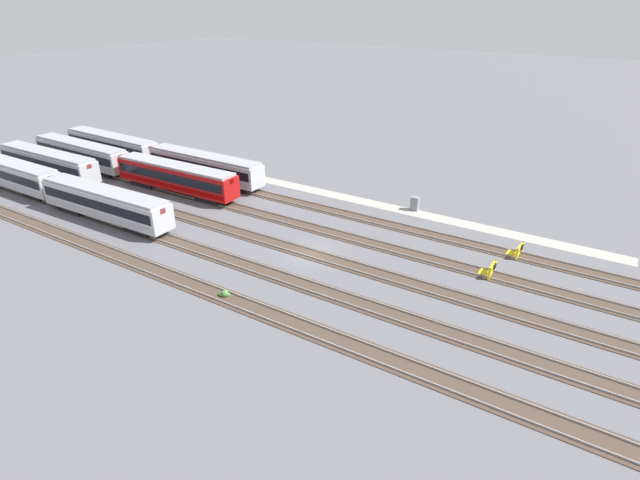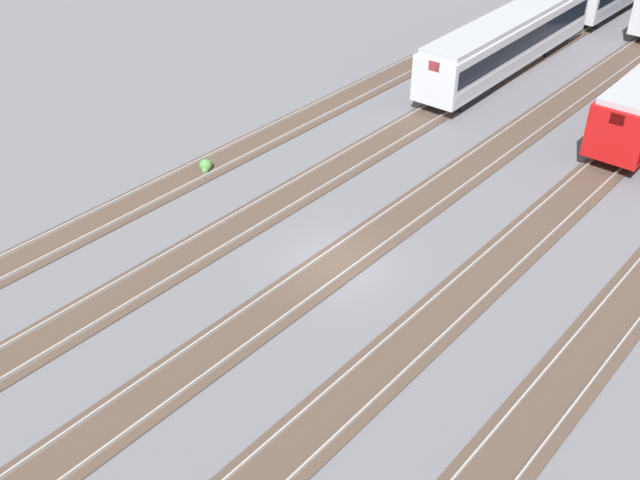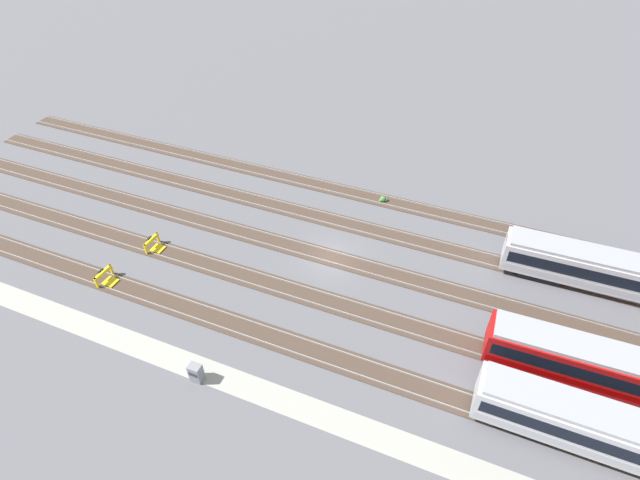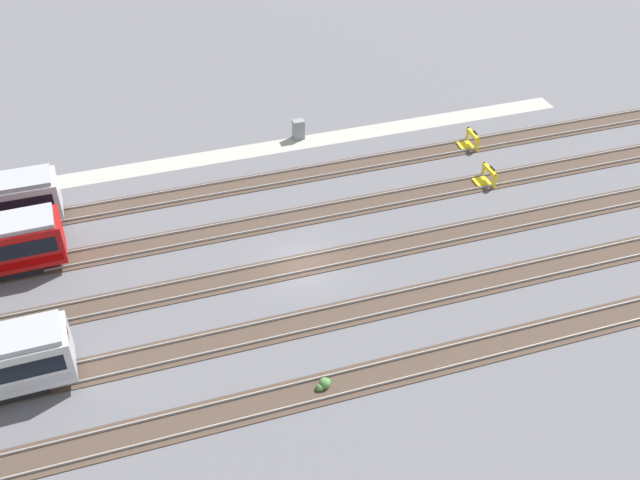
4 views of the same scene
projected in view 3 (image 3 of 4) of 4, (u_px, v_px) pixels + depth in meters
ground_plane at (331, 258)px, 45.87m from camera, size 400.00×400.00×0.00m
service_walkway at (255, 390)px, 35.54m from camera, size 54.00×2.00×0.01m
rail_track_nearest at (283, 341)px, 38.72m from camera, size 90.00×2.23×0.21m
rail_track_near_inner at (309, 296)px, 42.28m from camera, size 90.00×2.24×0.21m
rail_track_middle at (331, 257)px, 45.84m from camera, size 90.00×2.24×0.21m
rail_track_far_inner at (350, 225)px, 49.40m from camera, size 90.00×2.23×0.21m
rail_track_farthest at (366, 196)px, 52.96m from camera, size 90.00×2.23×0.21m
subway_car_front_row_rightmost at (624, 437)px, 30.76m from camera, size 18.01×2.92×3.70m
subway_car_back_row_leftmost at (616, 273)px, 41.46m from camera, size 18.06×3.22×3.70m
subway_car_back_row_centre at (621, 372)px, 34.28m from camera, size 18.06×3.25×3.70m
bumper_stop_nearest_track at (107, 278)px, 43.23m from camera, size 1.38×2.01×1.22m
bumper_stop_near_inner_track at (154, 245)px, 46.45m from camera, size 1.35×2.00×1.22m
electrical_cabinet at (196, 373)px, 35.68m from camera, size 0.90×0.73×1.60m
weed_clump at (383, 199)px, 52.20m from camera, size 0.92×0.70×0.64m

